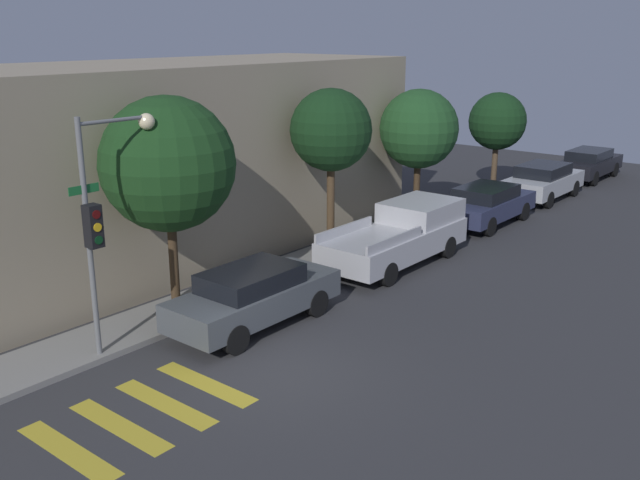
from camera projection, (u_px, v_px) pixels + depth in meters
name	position (u px, v px, depth m)	size (l,w,h in m)	color
ground_plane	(278.00, 372.00, 14.97)	(60.00, 60.00, 0.00)	#333335
sidewalk	(155.00, 321.00, 17.44)	(26.00, 1.81, 0.14)	gray
building_row	(47.00, 181.00, 19.23)	(26.00, 6.00, 5.96)	gray
crosswalk	(143.00, 414.00, 13.32)	(3.57, 2.60, 0.00)	gold
traffic_light_pole	(105.00, 203.00, 14.85)	(2.20, 0.56, 5.26)	slate
sedan_near_corner	(254.00, 295.00, 17.09)	(4.54, 1.76, 1.48)	#4C5156
pickup_truck	(401.00, 234.00, 21.82)	(5.38, 2.07, 1.73)	#BCBCC1
sedan_middle	(487.00, 204.00, 26.11)	(4.51, 1.89, 1.44)	#2D3351
sedan_far_end	(543.00, 181.00, 29.95)	(4.52, 1.88, 1.51)	#B7BABF
sedan_tail_of_row	(589.00, 163.00, 34.02)	(4.59, 1.76, 1.43)	black
tree_near_corner	(168.00, 164.00, 16.97)	(3.26, 3.26, 5.47)	#42301E
tree_midblock	(331.00, 131.00, 21.57)	(2.51, 2.51, 5.25)	#4C3823
tree_far_end	(419.00, 129.00, 25.46)	(2.83, 2.83, 4.91)	#42301E
tree_behind_truck	(497.00, 122.00, 30.25)	(2.43, 2.43, 4.38)	brown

